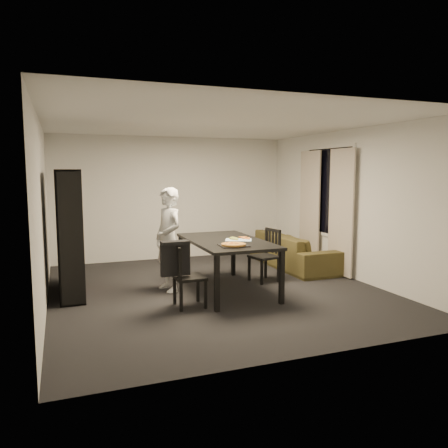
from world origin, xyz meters
name	(u,v)px	position (x,y,z in m)	size (l,w,h in m)	color
room	(215,208)	(0.00, 0.00, 1.30)	(5.01, 5.51, 2.61)	black
window_pane	(329,191)	(2.48, 0.60, 1.50)	(0.02, 1.40, 1.60)	black
window_frame	(329,191)	(2.48, 0.60, 1.50)	(0.03, 1.52, 1.72)	white
curtain_left	(341,212)	(2.40, 0.08, 1.15)	(0.03, 0.70, 2.25)	#BFB3A3
curtain_right	(310,208)	(2.40, 1.12, 1.15)	(0.03, 0.70, 2.25)	#BFB3A3
bookshelf	(69,232)	(-2.16, 0.60, 0.95)	(0.35, 1.50, 1.90)	black
dining_table	(226,244)	(0.13, -0.13, 0.74)	(1.08, 1.95, 0.81)	black
chair_left	(184,272)	(-0.71, -0.71, 0.49)	(0.41, 0.41, 0.87)	black
chair_right	(268,251)	(1.03, 0.22, 0.51)	(0.49, 0.49, 0.90)	black
draped_jacket	(175,257)	(-0.83, -0.71, 0.72)	(0.40, 0.17, 0.48)	black
person	(169,240)	(-0.70, 0.21, 0.81)	(0.59, 0.39, 1.63)	white
baking_tray	(234,246)	(0.03, -0.69, 0.82)	(0.40, 0.32, 0.01)	black
pepperoni_pizza	(234,244)	(0.02, -0.71, 0.84)	(0.35, 0.35, 0.03)	#A46F2F
kitchen_towel	(239,240)	(0.30, -0.23, 0.82)	(0.40, 0.30, 0.01)	silver
pizza_slices	(239,238)	(0.36, -0.13, 0.83)	(0.37, 0.31, 0.01)	gold
sofa	(294,250)	(2.01, 1.05, 0.33)	(2.26, 0.88, 0.66)	#3A3917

